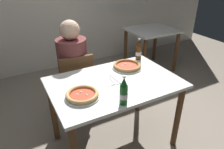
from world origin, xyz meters
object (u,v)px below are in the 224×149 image
at_px(beer_bottle_left, 124,92).
at_px(napkin_with_cutlery, 113,80).
at_px(pizza_margherita_near, 82,95).
at_px(dining_table_main, 114,92).
at_px(pizza_marinara_far, 127,66).
at_px(diner_seated, 74,73).
at_px(beer_bottle_center, 139,51).
at_px(chair_behind_table, 76,82).
at_px(dining_table_background, 151,38).

relative_size(beer_bottle_left, napkin_with_cutlery, 1.26).
height_order(pizza_margherita_near, beer_bottle_left, beer_bottle_left).
relative_size(pizza_margherita_near, napkin_with_cutlery, 1.50).
height_order(dining_table_main, pizza_margherita_near, pizza_margherita_near).
distance_m(pizza_marinara_far, napkin_with_cutlery, 0.31).
relative_size(diner_seated, pizza_marinara_far, 3.81).
bearing_deg(beer_bottle_center, napkin_with_cutlery, -148.60).
height_order(chair_behind_table, beer_bottle_center, beer_bottle_center).
xyz_separation_m(dining_table_main, pizza_marinara_far, (0.26, 0.19, 0.13)).
xyz_separation_m(diner_seated, pizza_margherita_near, (-0.17, -0.76, 0.19)).
height_order(dining_table_main, pizza_marinara_far, pizza_marinara_far).
distance_m(diner_seated, pizza_marinara_far, 0.67).
bearing_deg(pizza_marinara_far, dining_table_background, 42.56).
relative_size(chair_behind_table, napkin_with_cutlery, 4.34).
height_order(diner_seated, napkin_with_cutlery, diner_seated).
bearing_deg(beer_bottle_center, dining_table_background, 45.21).
relative_size(dining_table_background, beer_bottle_left, 3.24).
xyz_separation_m(diner_seated, napkin_with_cutlery, (0.19, -0.63, 0.17)).
distance_m(diner_seated, napkin_with_cutlery, 0.68).
xyz_separation_m(dining_table_background, pizza_marinara_far, (-1.17, -1.08, 0.18)).
bearing_deg(beer_bottle_left, pizza_marinara_far, 55.59).
relative_size(diner_seated, beer_bottle_left, 4.89).
bearing_deg(chair_behind_table, beer_bottle_left, 97.72).
relative_size(pizza_margherita_near, beer_bottle_left, 1.19).
bearing_deg(napkin_with_cutlery, pizza_margherita_near, -160.39).
height_order(chair_behind_table, diner_seated, diner_seated).
bearing_deg(diner_seated, chair_behind_table, -93.87).
relative_size(dining_table_background, pizza_margherita_near, 2.73).
relative_size(dining_table_main, napkin_with_cutlery, 6.13).
bearing_deg(beer_bottle_left, pizza_margherita_near, 136.86).
distance_m(dining_table_main, beer_bottle_center, 0.63).
relative_size(chair_behind_table, beer_bottle_center, 3.44).
xyz_separation_m(dining_table_main, diner_seated, (-0.19, 0.66, -0.05)).
distance_m(chair_behind_table, napkin_with_cutlery, 0.67).
xyz_separation_m(chair_behind_table, pizza_marinara_far, (0.45, -0.42, 0.29)).
xyz_separation_m(dining_table_main, dining_table_background, (1.43, 1.27, -0.04)).
xyz_separation_m(chair_behind_table, beer_bottle_left, (0.08, -0.95, 0.37)).
distance_m(chair_behind_table, beer_bottle_left, 1.02).
distance_m(chair_behind_table, dining_table_background, 1.76).
height_order(dining_table_background, pizza_marinara_far, pizza_marinara_far).
bearing_deg(dining_table_main, dining_table_background, 41.61).
relative_size(dining_table_main, pizza_margherita_near, 4.10).
height_order(pizza_margherita_near, pizza_marinara_far, same).
distance_m(chair_behind_table, pizza_marinara_far, 0.68).
xyz_separation_m(chair_behind_table, napkin_with_cutlery, (0.19, -0.58, 0.27)).
relative_size(chair_behind_table, beer_bottle_left, 3.44).
bearing_deg(napkin_with_cutlery, diner_seated, 106.47).
relative_size(dining_table_main, beer_bottle_center, 4.86).
bearing_deg(pizza_marinara_far, napkin_with_cutlery, -146.74).
height_order(chair_behind_table, pizza_margherita_near, chair_behind_table).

